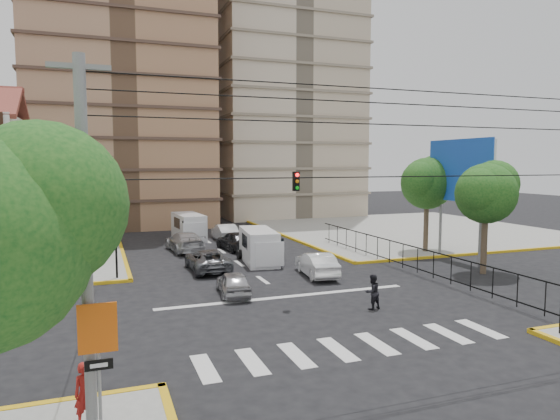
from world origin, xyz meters
name	(u,v)px	position (x,y,z in m)	size (l,w,h in m)	color
ground	(296,303)	(0.00, 0.00, 0.00)	(160.00, 160.00, 0.00)	black
sidewalk_ne	(407,230)	(20.00, 20.00, 0.07)	(26.00, 26.00, 0.15)	gray
crosswalk_stripes	(357,346)	(0.00, -6.00, 0.01)	(12.00, 2.40, 0.01)	silver
stop_line	(287,297)	(0.00, 1.20, 0.01)	(13.00, 0.40, 0.01)	silver
tower_beige	(281,27)	(14.00, 40.00, 24.00)	(17.00, 16.00, 48.00)	#B9A78C
park_fence	(403,270)	(9.00, 4.50, 0.00)	(0.10, 22.50, 1.66)	black
billboard	(461,173)	(14.45, 6.00, 6.00)	(0.36, 6.20, 8.10)	slate
tree_park_a	(487,191)	(13.08, 2.01, 5.01)	(4.41, 3.60, 6.83)	#473828
tree_park_c	(428,181)	(14.09, 9.01, 5.34)	(4.65, 3.80, 7.25)	#473828
tree_tudor	(47,184)	(-11.90, 16.01, 5.22)	(5.39, 4.40, 7.43)	#473828
traffic_light_nw	(115,226)	(-7.80, 7.80, 3.11)	(0.28, 0.22, 4.40)	black
traffic_light_hanging	(314,181)	(0.00, -2.04, 5.90)	(18.00, 9.12, 0.92)	black
utility_pole_sw	(86,243)	(-9.00, -9.00, 4.77)	(1.40, 0.28, 9.00)	slate
district_sign	(98,340)	(-8.80, -9.24, 2.45)	(0.90, 0.12, 3.20)	slate
van_right_lane	(260,247)	(1.33, 9.65, 1.08)	(2.52, 5.13, 2.22)	silver
van_left_lane	(189,228)	(-1.37, 21.08, 1.10)	(2.32, 5.16, 2.27)	silver
car_silver_front_left	(234,283)	(-2.39, 2.48, 0.61)	(1.45, 3.60, 1.23)	#A3A3A8
car_white_front_right	(317,264)	(3.29, 4.84, 0.71)	(1.51, 4.33, 1.43)	white
car_grey_mid_left	(207,260)	(-2.44, 8.53, 0.67)	(2.24, 4.85, 1.35)	slate
car_silver_rear_left	(185,242)	(-2.64, 15.79, 0.76)	(2.12, 5.20, 1.51)	#B1B1B6
car_darkgrey_mid_right	(235,241)	(1.09, 15.01, 0.74)	(1.76, 4.37, 1.49)	black
car_white_rear_right	(225,232)	(1.47, 19.93, 0.72)	(1.53, 4.39, 1.45)	silver
pedestrian_sw_corner	(85,393)	(-9.14, -8.65, 0.93)	(0.57, 0.37, 1.57)	#AE1F1A
pedestrian_crosswalk	(372,292)	(2.91, -2.11, 0.80)	(0.78, 0.61, 1.61)	black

